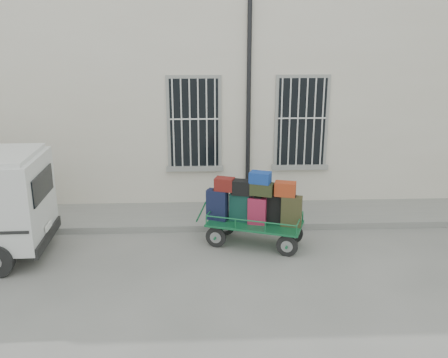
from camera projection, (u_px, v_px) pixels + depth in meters
ground at (214, 258)px, 10.26m from camera, size 80.00×80.00×0.00m
building at (208, 82)px, 14.64m from camera, size 24.00×5.15×6.00m
sidewalk at (212, 216)px, 12.34m from camera, size 24.00×1.70×0.15m
luggage_cart at (254, 208)px, 10.63m from camera, size 2.37×1.53×1.65m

